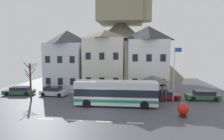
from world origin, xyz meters
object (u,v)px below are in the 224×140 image
Objects in this scene: parked_car_02 at (19,91)px; harbour_buoy at (183,109)px; parked_car_03 at (203,95)px; public_bench at (145,92)px; flagpole at (175,71)px; townhouse_00 at (67,60)px; hilltop_castle at (121,46)px; townhouse_02 at (148,59)px; bare_tree_00 at (30,80)px; parked_car_00 at (53,91)px; pedestrian_00 at (152,96)px; townhouse_01 at (105,61)px; transit_bus at (116,93)px; pedestrian_01 at (162,96)px; parked_car_01 at (163,95)px; bus_shelter at (153,79)px.

parked_car_02 is 24.24m from harbour_buoy.
parked_car_03 reaches higher than public_bench.
flagpole is 7.00m from harbour_buoy.
townhouse_00 is 0.31× the size of hilltop_castle.
townhouse_02 is 13.66m from harbour_buoy.
townhouse_00 is 1.43× the size of flagpole.
bare_tree_00 is at bearing -105.97° from townhouse_00.
parked_car_00 is 14.25m from public_bench.
pedestrian_00 is (-7.23, -1.91, 0.22)m from parked_car_03.
townhouse_00 is at bearing 178.40° from townhouse_01.
parked_car_00 is 18.09m from flagpole.
transit_bus is (2.88, -9.47, -3.68)m from townhouse_01.
pedestrian_01 is (5.94, 2.27, -0.75)m from transit_bus.
pedestrian_01 is at bearing 17.00° from parked_car_03.
parked_car_00 is at bearing 173.20° from parked_car_02.
flagpole is at bearing -71.87° from hilltop_castle.
parked_car_01 is at bearing -30.57° from townhouse_01.
pedestrian_00 is at bearing -88.51° from townhouse_02.
bus_shelter is 8.05m from harbour_buoy.
parked_car_01 is at bearing 97.54° from harbour_buoy.
parked_car_03 is 5.76m from flagpole.
pedestrian_01 is at bearing 2.87° from bare_tree_00.
townhouse_01 is 9.74m from bus_shelter.
harbour_buoy is at bearing -37.22° from townhouse_00.
hilltop_castle is at bearing 108.13° from flagpole.
townhouse_02 is at bearing -2.15° from townhouse_00.
parked_car_03 is at bearing -0.83° from parked_car_01.
bus_shelter is 2.92m from pedestrian_01.
pedestrian_01 is at bearing -25.18° from townhouse_00.
parked_car_03 is 8.81m from harbour_buoy.
pedestrian_00 is (6.44, -29.16, -7.68)m from hilltop_castle.
bare_tree_00 is (-19.72, -1.37, -1.41)m from flagpole.
harbour_buoy is (9.20, -34.85, -7.76)m from hilltop_castle.
townhouse_01 is at bearing 177.34° from townhouse_02.
townhouse_00 is 6.90m from townhouse_01.
bus_shelter is 3.31m from flagpole.
hilltop_castle reaches higher than pedestrian_01.
harbour_buoy is at bearing -85.84° from parked_car_01.
parked_car_00 is 0.78× the size of bare_tree_00.
pedestrian_01 is at bearing 19.72° from transit_bus.
pedestrian_01 is (1.36, -0.07, -0.06)m from pedestrian_00.
parked_car_03 is (13.67, -27.25, -7.90)m from hilltop_castle.
townhouse_00 is 22.73m from parked_car_03.
bare_tree_00 reaches higher than parked_car_02.
parked_car_01 is (9.25, -5.46, -4.64)m from townhouse_01.
parked_car_01 is at bearing 30.97° from transit_bus.
townhouse_02 reaches higher than pedestrian_01.
bus_shelter is at bearing -35.23° from townhouse_01.
bus_shelter is at bearing 81.41° from pedestrian_00.
parked_car_02 is at bearing -173.20° from public_bench.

